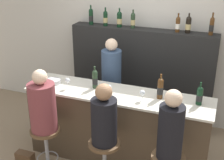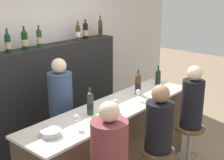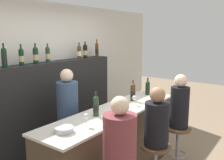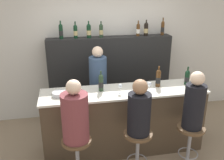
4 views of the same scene
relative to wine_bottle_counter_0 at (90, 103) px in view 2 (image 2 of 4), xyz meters
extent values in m
cube|color=beige|center=(0.35, 1.34, 0.12)|extent=(6.40, 0.05, 2.60)
cube|color=#473828|center=(0.35, -0.06, -0.67)|extent=(2.50, 0.59, 1.01)
cube|color=beige|center=(0.35, -0.06, -0.15)|extent=(2.54, 0.63, 0.03)
cube|color=black|center=(0.35, 1.12, -0.35)|extent=(2.37, 0.28, 1.65)
cylinder|color=#233823|center=(0.00, 0.00, -0.02)|extent=(0.07, 0.07, 0.23)
cylinder|color=black|center=(0.00, 0.00, -0.03)|extent=(0.08, 0.08, 0.09)
sphere|color=#233823|center=(0.00, 0.00, 0.09)|extent=(0.07, 0.07, 0.07)
cylinder|color=#233823|center=(0.00, 0.00, 0.14)|extent=(0.02, 0.02, 0.08)
cylinder|color=#4C2D14|center=(0.91, 0.00, -0.01)|extent=(0.08, 0.08, 0.24)
cylinder|color=black|center=(0.91, 0.00, -0.03)|extent=(0.08, 0.08, 0.10)
sphere|color=#4C2D14|center=(0.91, 0.00, 0.11)|extent=(0.08, 0.08, 0.08)
cylinder|color=#4C2D14|center=(0.91, 0.00, 0.16)|extent=(0.02, 0.02, 0.08)
cylinder|color=black|center=(1.40, 0.00, -0.03)|extent=(0.08, 0.08, 0.20)
cylinder|color=black|center=(1.40, 0.00, -0.04)|extent=(0.08, 0.08, 0.08)
sphere|color=black|center=(1.40, 0.00, 0.07)|extent=(0.08, 0.08, 0.08)
cylinder|color=black|center=(1.40, 0.00, 0.12)|extent=(0.02, 0.02, 0.08)
cylinder|color=black|center=(-0.29, 1.12, 0.57)|extent=(0.07, 0.07, 0.21)
cylinder|color=tan|center=(-0.29, 1.12, 0.56)|extent=(0.07, 0.07, 0.08)
sphere|color=black|center=(-0.29, 1.12, 0.68)|extent=(0.07, 0.07, 0.07)
cylinder|color=black|center=(-0.29, 1.12, 0.73)|extent=(0.02, 0.02, 0.08)
cylinder|color=black|center=(-0.04, 1.12, 0.57)|extent=(0.08, 0.08, 0.21)
cylinder|color=tan|center=(-0.04, 1.12, 0.56)|extent=(0.08, 0.08, 0.08)
sphere|color=black|center=(-0.04, 1.12, 0.68)|extent=(0.08, 0.08, 0.08)
cylinder|color=black|center=(-0.04, 1.12, 0.73)|extent=(0.02, 0.02, 0.08)
cylinder|color=#233823|center=(0.18, 1.12, 0.57)|extent=(0.07, 0.07, 0.21)
cylinder|color=tan|center=(0.18, 1.12, 0.56)|extent=(0.07, 0.07, 0.08)
sphere|color=#233823|center=(0.18, 1.12, 0.68)|extent=(0.07, 0.07, 0.07)
cylinder|color=#233823|center=(0.18, 1.12, 0.73)|extent=(0.02, 0.02, 0.07)
cylinder|color=#4C2D14|center=(0.89, 1.12, 0.57)|extent=(0.07, 0.07, 0.20)
cylinder|color=white|center=(0.89, 1.12, 0.56)|extent=(0.07, 0.07, 0.08)
sphere|color=#4C2D14|center=(0.89, 1.12, 0.67)|extent=(0.07, 0.07, 0.07)
cylinder|color=#4C2D14|center=(0.89, 1.12, 0.72)|extent=(0.02, 0.02, 0.07)
cylinder|color=black|center=(1.05, 1.12, 0.58)|extent=(0.08, 0.08, 0.21)
cylinder|color=tan|center=(1.05, 1.12, 0.56)|extent=(0.08, 0.08, 0.08)
sphere|color=black|center=(1.05, 1.12, 0.68)|extent=(0.08, 0.08, 0.08)
cylinder|color=black|center=(1.05, 1.12, 0.73)|extent=(0.02, 0.02, 0.07)
cylinder|color=#4C2D14|center=(1.39, 1.12, 0.59)|extent=(0.07, 0.07, 0.23)
cylinder|color=black|center=(1.39, 1.12, 0.57)|extent=(0.07, 0.07, 0.09)
sphere|color=#4C2D14|center=(1.39, 1.12, 0.70)|extent=(0.07, 0.07, 0.07)
cylinder|color=#4C2D14|center=(1.39, 1.12, 0.76)|extent=(0.02, 0.02, 0.09)
cylinder|color=silver|center=(-0.35, -0.15, -0.13)|extent=(0.07, 0.07, 0.00)
cylinder|color=silver|center=(-0.35, -0.15, -0.09)|extent=(0.01, 0.01, 0.09)
sphere|color=silver|center=(-0.35, -0.15, -0.01)|extent=(0.07, 0.07, 0.07)
cylinder|color=silver|center=(0.26, -0.15, -0.13)|extent=(0.06, 0.06, 0.00)
cylinder|color=silver|center=(0.26, -0.15, -0.09)|extent=(0.01, 0.01, 0.08)
sphere|color=silver|center=(0.26, -0.15, -0.02)|extent=(0.06, 0.06, 0.06)
cylinder|color=silver|center=(0.72, -0.15, -0.13)|extent=(0.07, 0.07, 0.00)
cylinder|color=silver|center=(0.72, -0.15, -0.09)|extent=(0.01, 0.01, 0.08)
sphere|color=silver|center=(0.72, -0.15, -0.02)|extent=(0.07, 0.07, 0.07)
cylinder|color=#B7B7BC|center=(-0.62, -0.07, -0.10)|extent=(0.21, 0.21, 0.06)
cylinder|color=brown|center=(-0.43, -0.67, -0.19)|extent=(0.34, 0.34, 0.64)
sphere|color=beige|center=(-0.43, -0.67, 0.22)|extent=(0.19, 0.19, 0.19)
cylinder|color=brown|center=(0.40, -0.67, -0.53)|extent=(0.39, 0.39, 0.04)
cylinder|color=black|center=(0.40, -0.67, -0.22)|extent=(0.31, 0.31, 0.57)
sphere|color=#936B4C|center=(0.40, -0.67, 0.16)|extent=(0.20, 0.20, 0.20)
cylinder|color=gray|center=(1.18, -0.67, -0.86)|extent=(0.05, 0.05, 0.63)
torus|color=gray|center=(1.18, -0.67, -0.96)|extent=(0.29, 0.29, 0.02)
cylinder|color=brown|center=(1.18, -0.67, -0.53)|extent=(0.39, 0.39, 0.04)
cylinder|color=black|center=(1.18, -0.67, -0.19)|extent=(0.28, 0.28, 0.64)
sphere|color=beige|center=(1.18, -0.67, 0.22)|extent=(0.19, 0.19, 0.19)
cylinder|color=#334766|center=(0.03, 0.55, -0.47)|extent=(0.30, 0.30, 1.42)
sphere|color=beige|center=(0.03, 0.55, 0.34)|extent=(0.18, 0.18, 0.18)
camera|label=1|loc=(1.61, -3.60, 1.67)|focal=50.00mm
camera|label=2|loc=(-2.31, -2.32, 1.29)|focal=50.00mm
camera|label=3|loc=(-2.37, -1.98, 0.92)|focal=40.00mm
camera|label=4|loc=(-0.51, -3.46, 1.35)|focal=40.00mm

